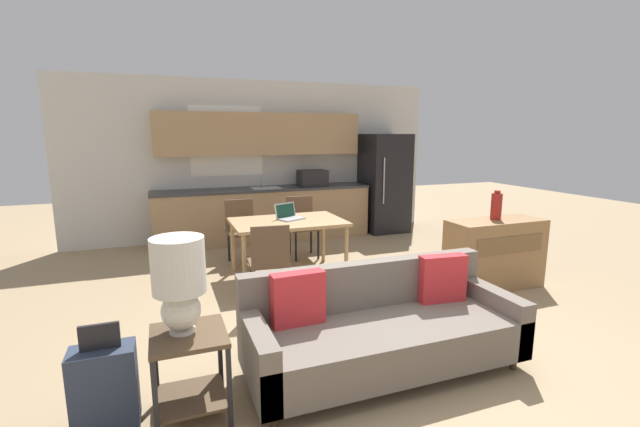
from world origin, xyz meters
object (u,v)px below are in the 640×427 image
object	(u,v)px
vase	(496,206)
dining_chair_near_left	(269,259)
refrigerator	(384,183)
credenza	(494,254)
suitcase	(105,387)
dining_table	(288,225)
dining_chair_far_right	(302,223)
dining_chair_far_left	(241,228)
laptop	(289,215)
couch	(380,328)
side_table	(190,361)
table_lamp	(179,279)

from	to	relation	value
vase	dining_chair_near_left	bearing A→B (deg)	171.31
refrigerator	credenza	xyz separation A→B (m)	(-0.25, -3.14, -0.49)
dining_chair_near_left	suitcase	size ratio (longest dim) A/B	1.29
dining_table	dining_chair_far_right	xyz separation A→B (m)	(0.45, 0.78, -0.16)
vase	dining_chair_far_left	world-z (taller)	vase
refrigerator	laptop	bearing A→B (deg)	-143.26
dining_chair_far_right	dining_chair_far_left	distance (m)	0.90
dining_table	dining_chair_near_left	world-z (taller)	dining_chair_near_left
couch	vase	bearing A→B (deg)	28.16
refrigerator	side_table	world-z (taller)	refrigerator
couch	side_table	xyz separation A→B (m)	(-1.43, -0.10, 0.06)
table_lamp	suitcase	distance (m)	0.81
credenza	dining_chair_near_left	world-z (taller)	dining_chair_near_left
suitcase	dining_chair_far_left	bearing A→B (deg)	65.84
side_table	laptop	world-z (taller)	laptop
dining_chair_far_left	laptop	xyz separation A→B (m)	(0.49, -0.69, 0.27)
dining_chair_near_left	suitcase	world-z (taller)	dining_chair_near_left
dining_chair_near_left	refrigerator	bearing A→B (deg)	-131.41
couch	vase	size ratio (longest dim) A/B	6.20
side_table	credenza	xyz separation A→B (m)	(3.55, 1.21, 0.03)
credenza	suitcase	size ratio (longest dim) A/B	1.69
refrigerator	laptop	size ratio (longest dim) A/B	4.55
dining_table	vase	size ratio (longest dim) A/B	4.10
refrigerator	couch	size ratio (longest dim) A/B	0.85
table_lamp	credenza	size ratio (longest dim) A/B	0.53
credenza	dining_chair_far_right	bearing A→B (deg)	130.01
refrigerator	suitcase	distance (m)	6.10
vase	dining_chair_far_right	xyz separation A→B (m)	(-1.72, 2.02, -0.47)
vase	dining_chair_far_right	size ratio (longest dim) A/B	0.39
side_table	suitcase	distance (m)	0.53
suitcase	refrigerator	bearing A→B (deg)	44.83
refrigerator	dining_chair_far_right	size ratio (longest dim) A/B	2.03
couch	suitcase	distance (m)	1.93
couch	dining_table	bearing A→B (deg)	91.14
couch	table_lamp	size ratio (longest dim) A/B	3.43
side_table	dining_chair_far_left	size ratio (longest dim) A/B	0.65
dining_table	suitcase	xyz separation A→B (m)	(-1.89, -2.41, -0.39)
couch	dining_chair_near_left	world-z (taller)	dining_chair_near_left
dining_chair_near_left	laptop	bearing A→B (deg)	-112.66
dining_table	dining_chair_far_left	size ratio (longest dim) A/B	1.58
laptop	suitcase	world-z (taller)	laptop
table_lamp	vase	bearing A→B (deg)	18.51
dining_chair_far_right	suitcase	size ratio (longest dim) A/B	1.29
dining_table	credenza	world-z (taller)	credenza
side_table	vase	bearing A→B (deg)	19.20
dining_chair_near_left	suitcase	distance (m)	2.14
couch	laptop	xyz separation A→B (m)	(-0.01, 2.48, 0.45)
refrigerator	dining_table	distance (m)	3.07
table_lamp	couch	bearing A→B (deg)	2.42
refrigerator	table_lamp	world-z (taller)	refrigerator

